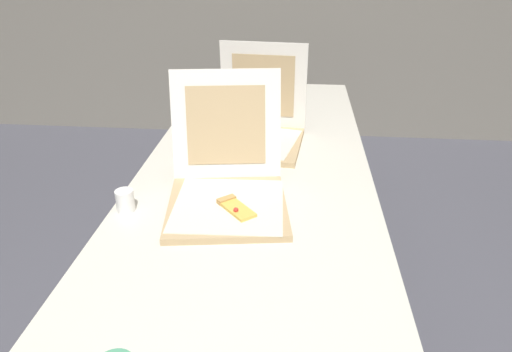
% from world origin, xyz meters
% --- Properties ---
extents(table, '(0.87, 2.40, 0.73)m').
position_xyz_m(table, '(0.00, 0.66, 0.68)').
color(table, silver).
rests_on(table, ground).
extents(pizza_box_front, '(0.44, 0.51, 0.39)m').
position_xyz_m(pizza_box_front, '(-0.07, 0.40, 0.78)').
color(pizza_box_front, tan).
rests_on(pizza_box_front, table).
extents(pizza_box_middle, '(0.41, 0.42, 0.40)m').
position_xyz_m(pizza_box_middle, '(-0.01, 0.92, 0.78)').
color(pizza_box_middle, tan).
rests_on(pizza_box_middle, table).
extents(cup_white_near_left, '(0.06, 0.06, 0.07)m').
position_xyz_m(cup_white_near_left, '(-0.38, 0.32, 0.76)').
color(cup_white_near_left, white).
rests_on(cup_white_near_left, table).
extents(cup_white_mid, '(0.06, 0.06, 0.07)m').
position_xyz_m(cup_white_mid, '(-0.29, 0.72, 0.76)').
color(cup_white_mid, white).
rests_on(cup_white_mid, table).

